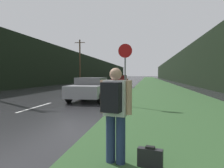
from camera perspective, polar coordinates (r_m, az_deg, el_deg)
The scene contains 14 objects.
grass_verge at distance 40.09m, azimuth 11.94°, elevation 0.31°, with size 6.00×240.00×0.02m, color #33562D.
lane_stripe_b at distance 10.39m, azimuth -20.91°, elevation -6.17°, with size 0.12×3.00×0.01m, color silver.
lane_stripe_c at distance 16.74m, azimuth -8.53°, elevation -2.77°, with size 0.12×3.00×0.01m, color silver.
lane_stripe_d at distance 23.46m, azimuth -3.12°, elevation -1.22°, with size 0.12×3.00×0.01m, color silver.
lane_stripe_e at distance 30.31m, azimuth -0.13°, elevation -0.36°, with size 0.12×3.00×0.01m, color silver.
lane_stripe_f at distance 37.22m, azimuth 1.75°, elevation 0.18°, with size 0.12×3.00×0.01m, color silver.
treeline_far_side at distance 52.26m, azimuth -6.77°, elevation 4.26°, with size 2.00×140.00×6.23m, color black.
treeline_near_side at distance 50.61m, azimuth 18.40°, elevation 4.21°, with size 2.00×140.00×6.24m, color black.
utility_pole_far at distance 35.19m, azimuth -9.16°, elevation 6.45°, with size 1.80×0.24×7.65m.
stop_sign at distance 9.84m, azimuth 3.77°, elevation 4.49°, with size 0.68×0.07×3.08m.
hitchhiker_with_backpack at distance 3.44m, azimuth 0.81°, elevation -7.27°, with size 0.57×0.47×1.67m.
suitcase at distance 3.59m, azimuth 10.83°, elevation -20.07°, with size 0.43×0.21×0.37m.
car_passing_near at distance 12.47m, azimuth -6.07°, elevation -1.28°, with size 2.00×4.24×1.39m.
car_passing_far at distance 25.73m, azimuth 2.25°, elevation 0.86°, with size 1.94×4.13×1.54m.
Camera 1 is at (5.28, -0.04, 1.55)m, focal length 32.00 mm.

